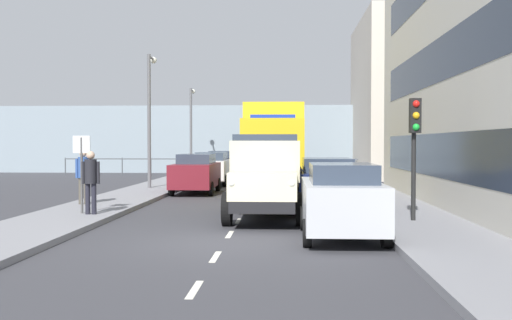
{
  "coord_description": "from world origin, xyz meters",
  "views": [
    {
      "loc": [
        -1.37,
        12.72,
        2.17
      ],
      "look_at": [
        -0.17,
        -9.77,
        1.54
      ],
      "focal_mm": 41.22,
      "sensor_mm": 36.0,
      "label": 1
    }
  ],
  "objects_px": {
    "pedestrian_couple_a": "(91,177)",
    "lamp_post_promenade": "(150,108)",
    "lorry_cargo_yellow": "(274,146)",
    "lamp_post_far": "(191,122)",
    "pedestrian_strolling": "(83,172)",
    "traffic_light_near": "(415,132)",
    "car_silver_kerbside_near": "(341,200)",
    "truck_vintage_cream": "(265,178)",
    "car_black_oppositeside_2": "(222,164)",
    "car_maroon_oppositeside_0": "(196,173)",
    "street_sign": "(82,160)",
    "car_white_oppositeside_1": "(211,168)",
    "car_navy_kerbside_1": "(327,184)"
  },
  "relations": [
    {
      "from": "lamp_post_far",
      "to": "traffic_light_near",
      "type": "bearing_deg",
      "value": 112.88
    },
    {
      "from": "lorry_cargo_yellow",
      "to": "car_navy_kerbside_1",
      "type": "height_order",
      "value": "lorry_cargo_yellow"
    },
    {
      "from": "truck_vintage_cream",
      "to": "car_navy_kerbside_1",
      "type": "relative_size",
      "value": 1.42
    },
    {
      "from": "traffic_light_near",
      "to": "lamp_post_promenade",
      "type": "relative_size",
      "value": 0.52
    },
    {
      "from": "car_navy_kerbside_1",
      "to": "car_white_oppositeside_1",
      "type": "distance_m",
      "value": 13.1
    },
    {
      "from": "lorry_cargo_yellow",
      "to": "car_white_oppositeside_1",
      "type": "xyz_separation_m",
      "value": [
        3.42,
        -4.88,
        -1.18
      ]
    },
    {
      "from": "truck_vintage_cream",
      "to": "car_navy_kerbside_1",
      "type": "xyz_separation_m",
      "value": [
        -1.86,
        -1.87,
        -0.28
      ]
    },
    {
      "from": "lorry_cargo_yellow",
      "to": "truck_vintage_cream",
      "type": "bearing_deg",
      "value": 89.63
    },
    {
      "from": "car_white_oppositeside_1",
      "to": "lorry_cargo_yellow",
      "type": "bearing_deg",
      "value": 124.99
    },
    {
      "from": "car_white_oppositeside_1",
      "to": "lamp_post_promenade",
      "type": "bearing_deg",
      "value": 58.41
    },
    {
      "from": "traffic_light_near",
      "to": "car_maroon_oppositeside_0",
      "type": "bearing_deg",
      "value": -53.45
    },
    {
      "from": "car_maroon_oppositeside_0",
      "to": "street_sign",
      "type": "bearing_deg",
      "value": 77.23
    },
    {
      "from": "car_maroon_oppositeside_0",
      "to": "pedestrian_strolling",
      "type": "relative_size",
      "value": 2.25
    },
    {
      "from": "car_silver_kerbside_near",
      "to": "pedestrian_couple_a",
      "type": "bearing_deg",
      "value": -23.72
    },
    {
      "from": "car_silver_kerbside_near",
      "to": "lamp_post_promenade",
      "type": "relative_size",
      "value": 0.64
    },
    {
      "from": "lorry_cargo_yellow",
      "to": "street_sign",
      "type": "xyz_separation_m",
      "value": [
        5.39,
        8.99,
        -0.39
      ]
    },
    {
      "from": "lorry_cargo_yellow",
      "to": "lamp_post_far",
      "type": "relative_size",
      "value": 1.45
    },
    {
      "from": "car_navy_kerbside_1",
      "to": "street_sign",
      "type": "xyz_separation_m",
      "value": [
        7.19,
        1.86,
        0.79
      ]
    },
    {
      "from": "pedestrian_strolling",
      "to": "traffic_light_near",
      "type": "relative_size",
      "value": 0.57
    },
    {
      "from": "car_maroon_oppositeside_0",
      "to": "pedestrian_couple_a",
      "type": "height_order",
      "value": "pedestrian_couple_a"
    },
    {
      "from": "truck_vintage_cream",
      "to": "lamp_post_promenade",
      "type": "bearing_deg",
      "value": -60.51
    },
    {
      "from": "truck_vintage_cream",
      "to": "lorry_cargo_yellow",
      "type": "xyz_separation_m",
      "value": [
        -0.06,
        -9.0,
        0.9
      ]
    },
    {
      "from": "car_maroon_oppositeside_0",
      "to": "pedestrian_strolling",
      "type": "distance_m",
      "value": 6.82
    },
    {
      "from": "lorry_cargo_yellow",
      "to": "car_maroon_oppositeside_0",
      "type": "relative_size",
      "value": 2.0
    },
    {
      "from": "car_black_oppositeside_2",
      "to": "pedestrian_couple_a",
      "type": "height_order",
      "value": "pedestrian_couple_a"
    },
    {
      "from": "truck_vintage_cream",
      "to": "pedestrian_strolling",
      "type": "height_order",
      "value": "truck_vintage_cream"
    },
    {
      "from": "truck_vintage_cream",
      "to": "car_white_oppositeside_1",
      "type": "height_order",
      "value": "truck_vintage_cream"
    },
    {
      "from": "street_sign",
      "to": "truck_vintage_cream",
      "type": "bearing_deg",
      "value": 179.9
    },
    {
      "from": "car_silver_kerbside_near",
      "to": "car_white_oppositeside_1",
      "type": "xyz_separation_m",
      "value": [
        5.22,
        -17.11,
        0.0
      ]
    },
    {
      "from": "car_black_oppositeside_2",
      "to": "lamp_post_far",
      "type": "distance_m",
      "value": 4.36
    },
    {
      "from": "truck_vintage_cream",
      "to": "car_maroon_oppositeside_0",
      "type": "height_order",
      "value": "truck_vintage_cream"
    },
    {
      "from": "car_silver_kerbside_near",
      "to": "pedestrian_couple_a",
      "type": "xyz_separation_m",
      "value": [
        6.85,
        -3.01,
        0.33
      ]
    },
    {
      "from": "lamp_post_far",
      "to": "car_white_oppositeside_1",
      "type": "bearing_deg",
      "value": 106.64
    },
    {
      "from": "traffic_light_near",
      "to": "lamp_post_far",
      "type": "height_order",
      "value": "lamp_post_far"
    },
    {
      "from": "pedestrian_strolling",
      "to": "street_sign",
      "type": "height_order",
      "value": "street_sign"
    },
    {
      "from": "car_maroon_oppositeside_0",
      "to": "traffic_light_near",
      "type": "distance_m",
      "value": 12.37
    },
    {
      "from": "car_black_oppositeside_2",
      "to": "car_silver_kerbside_near",
      "type": "bearing_deg",
      "value": 103.13
    },
    {
      "from": "car_silver_kerbside_near",
      "to": "traffic_light_near",
      "type": "xyz_separation_m",
      "value": [
        -2.09,
        -2.08,
        1.58
      ]
    },
    {
      "from": "lamp_post_far",
      "to": "street_sign",
      "type": "xyz_separation_m",
      "value": [
        -0.36,
        21.67,
        -1.9
      ]
    },
    {
      "from": "car_black_oppositeside_2",
      "to": "traffic_light_near",
      "type": "relative_size",
      "value": 1.26
    },
    {
      "from": "car_black_oppositeside_2",
      "to": "pedestrian_strolling",
      "type": "relative_size",
      "value": 2.22
    },
    {
      "from": "car_navy_kerbside_1",
      "to": "pedestrian_strolling",
      "type": "relative_size",
      "value": 2.19
    },
    {
      "from": "lorry_cargo_yellow",
      "to": "car_silver_kerbside_near",
      "type": "relative_size",
      "value": 2.1
    },
    {
      "from": "pedestrian_couple_a",
      "to": "lamp_post_promenade",
      "type": "xyz_separation_m",
      "value": [
        0.71,
        -10.3,
        2.59
      ]
    },
    {
      "from": "truck_vintage_cream",
      "to": "pedestrian_strolling",
      "type": "bearing_deg",
      "value": -22.1
    },
    {
      "from": "lorry_cargo_yellow",
      "to": "pedestrian_strolling",
      "type": "height_order",
      "value": "lorry_cargo_yellow"
    },
    {
      "from": "pedestrian_strolling",
      "to": "lorry_cargo_yellow",
      "type": "bearing_deg",
      "value": -133.79
    },
    {
      "from": "pedestrian_strolling",
      "to": "lamp_post_promenade",
      "type": "xyz_separation_m",
      "value": [
        -0.47,
        -7.58,
        2.59
      ]
    },
    {
      "from": "street_sign",
      "to": "car_silver_kerbside_near",
      "type": "bearing_deg",
      "value": 155.77
    },
    {
      "from": "car_maroon_oppositeside_0",
      "to": "pedestrian_couple_a",
      "type": "relative_size",
      "value": 2.26
    }
  ]
}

